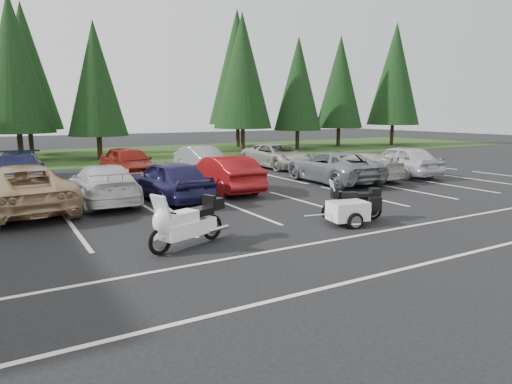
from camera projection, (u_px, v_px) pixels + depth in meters
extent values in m
plane|color=black|center=(243.00, 217.00, 14.51)|extent=(120.00, 120.00, 0.00)
cube|color=#1F3410|center=(94.00, 156.00, 34.96)|extent=(80.00, 16.00, 0.01)
cube|color=slate|center=(79.00, 136.00, 63.34)|extent=(70.00, 50.00, 0.02)
cube|color=silver|center=(216.00, 206.00, 16.22)|extent=(32.00, 16.00, 0.01)
cylinder|color=#332316|center=(20.00, 142.00, 31.32)|extent=(0.36, 0.36, 2.62)
cone|color=black|center=(13.00, 63.00, 30.42)|extent=(4.80, 4.80, 9.27)
cylinder|color=#332316|center=(99.00, 143.00, 32.72)|extent=(0.36, 0.36, 2.26)
cone|color=black|center=(96.00, 78.00, 31.94)|extent=(4.14, 4.14, 7.99)
cylinder|color=#332316|center=(243.00, 135.00, 39.04)|extent=(0.36, 0.36, 2.69)
cone|color=black|center=(243.00, 71.00, 38.12)|extent=(4.93, 4.93, 9.52)
cylinder|color=#332316|center=(297.00, 136.00, 41.54)|extent=(0.36, 0.36, 2.33)
cone|color=black|center=(298.00, 84.00, 40.74)|extent=(4.27, 4.27, 8.24)
cylinder|color=#332316|center=(338.00, 134.00, 44.93)|extent=(0.36, 0.36, 2.47)
cone|color=black|center=(340.00, 82.00, 44.08)|extent=(4.53, 4.53, 8.76)
cylinder|color=#332316|center=(392.00, 131.00, 46.76)|extent=(0.36, 0.36, 2.83)
cone|color=black|center=(395.00, 74.00, 45.78)|extent=(5.19, 5.19, 10.03)
cylinder|color=#332316|center=(31.00, 137.00, 35.73)|extent=(0.36, 0.36, 2.71)
cone|color=black|center=(25.00, 66.00, 34.79)|extent=(4.97, 4.97, 9.61)
cylinder|color=#332316|center=(238.00, 131.00, 44.01)|extent=(0.36, 0.36, 3.00)
cone|color=black|center=(237.00, 67.00, 42.97)|extent=(5.50, 5.50, 10.62)
imported|color=tan|center=(20.00, 189.00, 15.12)|extent=(3.26, 6.03, 1.61)
imported|color=silver|center=(103.00, 184.00, 16.63)|extent=(2.18, 5.03, 1.44)
imported|color=#1D1B44|center=(169.00, 180.00, 17.13)|extent=(2.25, 4.76, 1.57)
imported|color=maroon|center=(224.00, 173.00, 19.17)|extent=(1.69, 4.68, 1.54)
imported|color=slate|center=(332.00, 167.00, 21.57)|extent=(2.83, 5.55, 1.50)
imported|color=#B4B2A5|center=(360.00, 166.00, 22.56)|extent=(2.23, 4.74, 1.34)
imported|color=silver|center=(401.00, 161.00, 23.90)|extent=(2.38, 4.90, 1.61)
imported|color=#191A40|center=(18.00, 170.00, 20.25)|extent=(2.62, 5.43, 1.52)
imported|color=maroon|center=(129.00, 163.00, 22.70)|extent=(2.31, 4.94, 1.63)
imported|color=gray|center=(203.00, 160.00, 24.67)|extent=(1.83, 4.54, 1.47)
imported|color=#A39E96|center=(278.00, 156.00, 27.32)|extent=(2.63, 5.33, 1.45)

